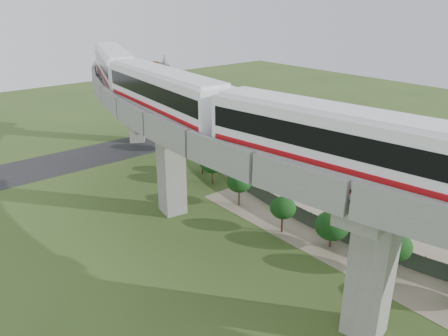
% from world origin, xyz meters
% --- Properties ---
extents(ground, '(160.00, 160.00, 0.00)m').
position_xyz_m(ground, '(0.00, 0.00, 0.00)').
color(ground, '#375020').
rests_on(ground, ground).
extents(dirt_lot, '(18.00, 26.00, 0.04)m').
position_xyz_m(dirt_lot, '(14.00, -2.00, 0.02)').
color(dirt_lot, gray).
rests_on(dirt_lot, ground).
extents(asphalt_road, '(60.00, 8.00, 0.03)m').
position_xyz_m(asphalt_road, '(0.00, 30.00, 0.01)').
color(asphalt_road, '#232326').
rests_on(asphalt_road, ground).
extents(viaduct, '(19.58, 73.98, 11.40)m').
position_xyz_m(viaduct, '(3.84, 0.00, 9.05)').
color(viaduct, '#99968E').
rests_on(viaduct, ground).
extents(metro_train, '(11.73, 61.32, 3.64)m').
position_xyz_m(metro_train, '(0.38, -2.07, 12.31)').
color(metro_train, white).
rests_on(metro_train, ground).
extents(fence, '(3.87, 38.73, 1.50)m').
position_xyz_m(fence, '(9.75, 0.00, 0.75)').
color(fence, '#2D382D').
rests_on(fence, ground).
extents(tree_0, '(2.77, 2.77, 3.73)m').
position_xyz_m(tree_0, '(11.34, 24.05, 2.55)').
color(tree_0, '#382314').
rests_on(tree_0, ground).
extents(tree_1, '(2.24, 2.24, 3.19)m').
position_xyz_m(tree_1, '(8.76, 16.11, 2.23)').
color(tree_1, '#382314').
rests_on(tree_1, ground).
extents(tree_2, '(2.76, 2.76, 3.62)m').
position_xyz_m(tree_2, '(7.91, 13.21, 2.44)').
color(tree_2, '#382314').
rests_on(tree_2, ground).
extents(tree_3, '(2.44, 2.44, 3.56)m').
position_xyz_m(tree_3, '(6.53, 7.29, 2.51)').
color(tree_3, '#382314').
rests_on(tree_3, ground).
extents(tree_4, '(2.22, 2.22, 3.30)m').
position_xyz_m(tree_4, '(5.92, 1.03, 2.34)').
color(tree_4, '#382314').
rests_on(tree_4, ground).
extents(tree_5, '(2.75, 2.75, 3.18)m').
position_xyz_m(tree_5, '(7.11, -3.19, 2.01)').
color(tree_5, '#382314').
rests_on(tree_5, ground).
extents(tree_6, '(2.53, 2.53, 3.44)m').
position_xyz_m(tree_6, '(7.58, -8.27, 2.36)').
color(tree_6, '#382314').
rests_on(tree_6, ground).
extents(car_white, '(3.80, 4.09, 1.36)m').
position_xyz_m(car_white, '(11.12, -5.00, 0.72)').
color(car_white, silver).
rests_on(car_white, dirt_lot).
extents(car_red, '(3.66, 2.40, 1.14)m').
position_xyz_m(car_red, '(18.80, -4.64, 0.61)').
color(car_red, '#AD1010').
rests_on(car_red, dirt_lot).
extents(car_dark, '(4.16, 1.78, 1.20)m').
position_xyz_m(car_dark, '(16.12, 1.86, 0.64)').
color(car_dark, black).
rests_on(car_dark, dirt_lot).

